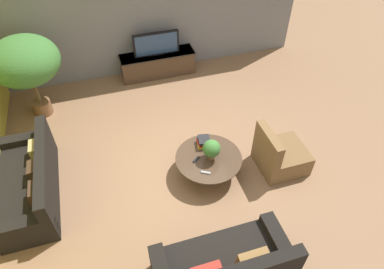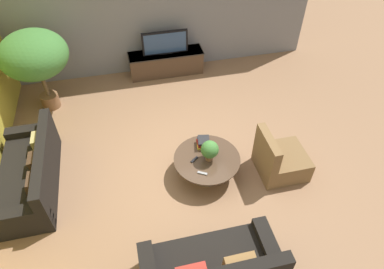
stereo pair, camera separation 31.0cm
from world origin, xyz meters
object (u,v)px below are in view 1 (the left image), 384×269
Objects in this scene: coffee_table at (208,162)px; couch_by_wall at (31,184)px; television at (156,44)px; media_console at (158,64)px; couch_near_entry at (224,268)px; armchair_wicker at (279,155)px; potted_plant_tabletop at (211,149)px; potted_palm_tall at (25,62)px.

couch_by_wall is (-2.90, 0.40, 0.01)m from coffee_table.
television reaches higher than coffee_table.
couch_near_entry is at bearing -93.34° from media_console.
armchair_wicker reaches higher than potted_plant_tabletop.
coffee_table is 3.89m from potted_palm_tall.
television is 0.61× the size of potted_palm_tall.
television is 0.52× the size of couch_by_wall.
media_console is 3.29m from potted_plant_tabletop.
coffee_table is 2.94× the size of potted_plant_tabletop.
television is (0.00, -0.00, 0.52)m from media_console.
media_console is 0.52m from television.
television is at bearing 92.84° from potted_plant_tabletop.
couch_near_entry is at bearing -104.25° from potted_plant_tabletop.
potted_plant_tabletop is at bearing 80.41° from armchair_wicker.
television is 5.12m from couch_near_entry.
potted_palm_tall reaches higher than potted_plant_tabletop.
potted_palm_tall is at bearing -62.01° from couch_near_entry.
potted_palm_tall reaches higher than media_console.
media_console is 1.54× the size of coffee_table.
couch_near_entry is (-0.30, -5.08, 0.00)m from media_console.
potted_plant_tabletop is at bearing -36.84° from coffee_table.
couch_by_wall is at bearing 171.75° from potted_plant_tabletop.
couch_near_entry reaches higher than potted_plant_tabletop.
armchair_wicker is 4.97m from potted_palm_tall.
potted_palm_tall is (-2.33, 4.39, 0.94)m from couch_near_entry.
media_console is at bearing 21.45° from armchair_wicker.
television is at bearing 14.66° from potted_palm_tall.
television is at bearing 21.45° from armchair_wicker.
armchair_wicker is 1.27m from potted_plant_tabletop.
couch_by_wall is 3.33m from couch_near_entry.
couch_by_wall is 2.36m from potted_palm_tall.
coffee_table is at bearing 82.13° from couch_by_wall.
media_console is 2.03× the size of armchair_wicker.
couch_near_entry is 5.06m from potted_palm_tall.
coffee_table is 1.32× the size of armchair_wicker.
potted_palm_tall is at bearing 137.16° from coffee_table.
coffee_table is at bearing -87.71° from television.
couch_near_entry is at bearing 133.97° from armchair_wicker.
television is 0.92× the size of coffee_table.
coffee_table is 0.34m from potted_plant_tabletop.
media_console is 0.88× the size of couch_by_wall.
potted_palm_tall is (-4.00, 2.79, 0.96)m from armchair_wicker.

